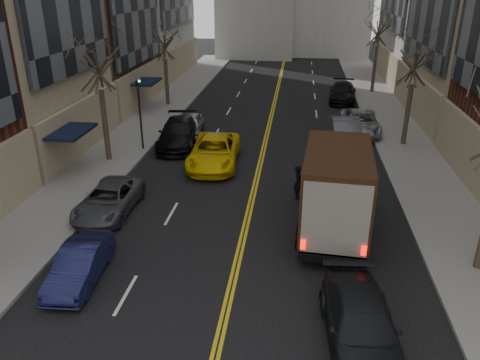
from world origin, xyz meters
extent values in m
cube|color=slate|center=(-9.00, 27.00, 0.07)|extent=(4.00, 66.00, 0.15)
cube|color=slate|center=(9.00, 27.00, 0.07)|extent=(4.00, 66.00, 0.15)
cube|color=black|center=(-10.00, 18.00, 2.40)|extent=(2.00, 3.00, 0.15)
cube|color=black|center=(-10.90, 18.00, 1.35)|extent=(0.20, 3.00, 2.50)
cube|color=black|center=(-10.00, 31.00, 2.40)|extent=(2.00, 3.00, 0.15)
cube|color=black|center=(-10.90, 31.00, 1.35)|extent=(0.20, 3.00, 2.50)
cylinder|color=#382D23|center=(-8.80, 20.00, 2.17)|extent=(0.30, 0.30, 4.05)
cylinder|color=#382D23|center=(-8.80, 33.00, 1.99)|extent=(0.30, 0.30, 3.69)
cylinder|color=#382D23|center=(8.80, 25.00, 2.04)|extent=(0.30, 0.30, 3.78)
cylinder|color=#382D23|center=(8.80, 40.00, 2.22)|extent=(0.30, 0.30, 4.14)
cylinder|color=black|center=(-7.40, 22.00, 2.05)|extent=(0.12, 0.12, 3.80)
imported|color=black|center=(-7.40, 22.00, 4.40)|extent=(0.15, 0.18, 0.90)
sphere|color=#0CE526|center=(-7.25, 21.90, 4.35)|extent=(0.14, 0.14, 0.14)
cube|color=black|center=(3.71, 13.46, 0.59)|extent=(2.83, 6.98, 0.32)
cube|color=black|center=(3.89, 15.97, 1.65)|extent=(2.63, 1.99, 2.24)
cube|color=black|center=(3.67, 12.88, 2.13)|extent=(2.93, 5.40, 3.20)
cube|color=black|center=(3.48, 10.19, 0.59)|extent=(2.46, 0.37, 0.32)
cube|color=red|center=(2.41, 10.24, 1.07)|extent=(0.20, 0.08, 0.37)
cube|color=red|center=(4.54, 10.09, 1.07)|extent=(0.20, 0.08, 0.37)
cube|color=gold|center=(2.38, 13.03, 2.77)|extent=(0.11, 0.96, 0.96)
cube|color=gold|center=(4.97, 12.84, 2.77)|extent=(0.11, 0.96, 0.96)
cylinder|color=black|center=(2.62, 15.79, 0.51)|extent=(0.37, 1.04, 1.02)
cylinder|color=black|center=(5.13, 15.61, 0.51)|extent=(0.37, 1.04, 1.02)
cylinder|color=black|center=(2.33, 11.75, 0.51)|extent=(0.37, 1.04, 1.02)
cylinder|color=black|center=(4.84, 11.56, 0.51)|extent=(0.37, 1.04, 1.02)
imported|color=black|center=(4.09, 6.56, 0.72)|extent=(2.38, 5.08, 1.43)
cube|color=black|center=(4.09, 7.28, 1.29)|extent=(0.13, 0.04, 0.09)
cube|color=blue|center=(4.09, 7.25, 1.29)|extent=(0.10, 0.01, 0.06)
imported|color=yellow|center=(-2.59, 20.23, 0.80)|extent=(2.91, 5.86, 1.60)
imported|color=black|center=(2.19, 16.38, 0.85)|extent=(0.46, 0.65, 1.69)
imported|color=#12153B|center=(-5.34, 8.64, 0.64)|extent=(1.58, 3.93, 1.27)
imported|color=#4B4D52|center=(-6.30, 13.76, 0.65)|extent=(2.17, 4.68, 1.30)
imported|color=black|center=(-5.44, 23.25, 0.82)|extent=(2.98, 5.90, 1.64)
imported|color=#96999D|center=(-5.18, 25.44, 0.71)|extent=(2.11, 4.31, 1.41)
imported|color=#484A4F|center=(5.10, 24.69, 0.83)|extent=(1.95, 5.08, 1.65)
imported|color=#A0A3A7|center=(6.30, 27.37, 0.75)|extent=(2.52, 5.40, 1.49)
imported|color=black|center=(5.81, 36.41, 0.78)|extent=(2.65, 5.53, 1.55)
camera|label=1|loc=(1.96, -4.41, 9.88)|focal=35.00mm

